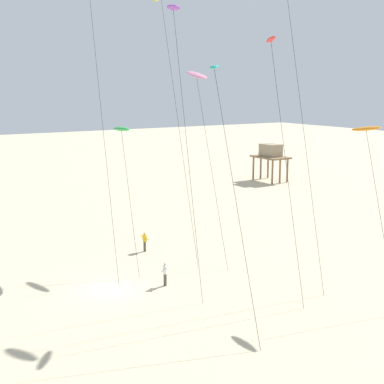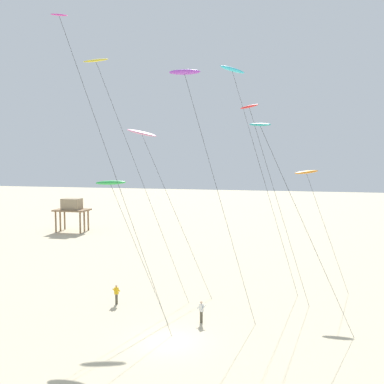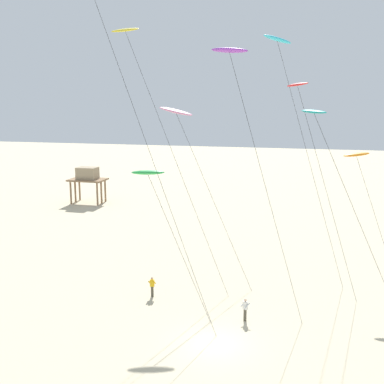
{
  "view_description": "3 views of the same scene",
  "coord_description": "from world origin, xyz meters",
  "px_view_note": "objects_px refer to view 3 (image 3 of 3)",
  "views": [
    {
      "loc": [
        32.3,
        -13.25,
        13.63
      ],
      "look_at": [
        1.96,
        5.63,
        6.58
      ],
      "focal_mm": 49.49,
      "sensor_mm": 36.0,
      "label": 1
    },
    {
      "loc": [
        7.88,
        -27.27,
        12.55
      ],
      "look_at": [
        -0.26,
        8.21,
        9.5
      ],
      "focal_mm": 40.41,
      "sensor_mm": 36.0,
      "label": 2
    },
    {
      "loc": [
        5.58,
        -28.07,
        15.62
      ],
      "look_at": [
        -3.66,
        8.54,
        8.28
      ],
      "focal_mm": 44.51,
      "sensor_mm": 36.0,
      "label": 3
    }
  ],
  "objects_px": {
    "kite_green": "(148,173)",
    "kite_cyan": "(278,42)",
    "kite_pink": "(176,113)",
    "stilt_house": "(88,177)",
    "kite_yellow": "(128,37)",
    "kite_flyer_nearest": "(152,286)",
    "kite_magenta": "(97,7)",
    "kite_teal": "(316,117)",
    "kite_flyer_middle": "(245,309)",
    "kite_purple": "(230,53)",
    "kite_red": "(299,90)",
    "kite_orange": "(357,156)"
  },
  "relations": [
    {
      "from": "kite_green",
      "to": "kite_cyan",
      "type": "bearing_deg",
      "value": 48.34
    },
    {
      "from": "kite_pink",
      "to": "stilt_house",
      "type": "height_order",
      "value": "kite_pink"
    },
    {
      "from": "kite_yellow",
      "to": "kite_flyer_nearest",
      "type": "distance_m",
      "value": 20.26
    },
    {
      "from": "kite_pink",
      "to": "kite_cyan",
      "type": "xyz_separation_m",
      "value": [
        8.06,
        2.43,
        5.7
      ]
    },
    {
      "from": "kite_magenta",
      "to": "kite_flyer_nearest",
      "type": "bearing_deg",
      "value": 54.36
    },
    {
      "from": "kite_yellow",
      "to": "kite_teal",
      "type": "bearing_deg",
      "value": -17.47
    },
    {
      "from": "kite_teal",
      "to": "kite_flyer_middle",
      "type": "height_order",
      "value": "kite_teal"
    },
    {
      "from": "kite_purple",
      "to": "stilt_house",
      "type": "xyz_separation_m",
      "value": [
        -27.3,
        32.15,
        -14.73
      ]
    },
    {
      "from": "kite_purple",
      "to": "kite_red",
      "type": "xyz_separation_m",
      "value": [
        4.61,
        4.81,
        -2.44
      ]
    },
    {
      "from": "kite_magenta",
      "to": "stilt_house",
      "type": "relative_size",
      "value": 4.24
    },
    {
      "from": "kite_yellow",
      "to": "stilt_house",
      "type": "height_order",
      "value": "kite_yellow"
    },
    {
      "from": "kite_purple",
      "to": "kite_flyer_middle",
      "type": "distance_m",
      "value": 18.08
    },
    {
      "from": "kite_flyer_middle",
      "to": "stilt_house",
      "type": "height_order",
      "value": "stilt_house"
    },
    {
      "from": "kite_purple",
      "to": "kite_flyer_middle",
      "type": "height_order",
      "value": "kite_purple"
    },
    {
      "from": "kite_flyer_nearest",
      "to": "stilt_house",
      "type": "relative_size",
      "value": 0.3
    },
    {
      "from": "kite_purple",
      "to": "kite_green",
      "type": "xyz_separation_m",
      "value": [
        -5.56,
        -1.56,
        -8.38
      ]
    },
    {
      "from": "kite_teal",
      "to": "kite_cyan",
      "type": "xyz_separation_m",
      "value": [
        -3.26,
        8.31,
        5.73
      ]
    },
    {
      "from": "kite_yellow",
      "to": "kite_orange",
      "type": "height_order",
      "value": "kite_yellow"
    },
    {
      "from": "kite_teal",
      "to": "kite_red",
      "type": "xyz_separation_m",
      "value": [
        -1.33,
        5.42,
        1.84
      ]
    },
    {
      "from": "kite_red",
      "to": "kite_green",
      "type": "xyz_separation_m",
      "value": [
        -10.17,
        -6.37,
        -5.94
      ]
    },
    {
      "from": "kite_red",
      "to": "kite_flyer_middle",
      "type": "bearing_deg",
      "value": -113.91
    },
    {
      "from": "stilt_house",
      "to": "kite_teal",
      "type": "bearing_deg",
      "value": -44.58
    },
    {
      "from": "kite_purple",
      "to": "kite_flyer_nearest",
      "type": "distance_m",
      "value": 18.95
    },
    {
      "from": "kite_red",
      "to": "kite_magenta",
      "type": "height_order",
      "value": "kite_magenta"
    },
    {
      "from": "kite_magenta",
      "to": "kite_purple",
      "type": "bearing_deg",
      "value": 17.66
    },
    {
      "from": "kite_green",
      "to": "kite_red",
      "type": "bearing_deg",
      "value": 32.05
    },
    {
      "from": "kite_green",
      "to": "kite_flyer_middle",
      "type": "xyz_separation_m",
      "value": [
        7.25,
        -0.23,
        -9.53
      ]
    },
    {
      "from": "kite_red",
      "to": "stilt_house",
      "type": "height_order",
      "value": "kite_red"
    },
    {
      "from": "kite_pink",
      "to": "kite_magenta",
      "type": "distance_m",
      "value": 11.15
    },
    {
      "from": "kite_yellow",
      "to": "kite_green",
      "type": "relative_size",
      "value": 2.0
    },
    {
      "from": "kite_teal",
      "to": "kite_flyer_nearest",
      "type": "height_order",
      "value": "kite_teal"
    },
    {
      "from": "kite_red",
      "to": "kite_flyer_nearest",
      "type": "height_order",
      "value": "kite_red"
    },
    {
      "from": "kite_red",
      "to": "kite_orange",
      "type": "distance_m",
      "value": 8.31
    },
    {
      "from": "kite_yellow",
      "to": "kite_flyer_middle",
      "type": "relative_size",
      "value": 12.86
    },
    {
      "from": "kite_flyer_middle",
      "to": "kite_flyer_nearest",
      "type": "bearing_deg",
      "value": 163.14
    },
    {
      "from": "kite_teal",
      "to": "kite_yellow",
      "type": "bearing_deg",
      "value": 162.53
    },
    {
      "from": "kite_purple",
      "to": "kite_red",
      "type": "bearing_deg",
      "value": 46.22
    },
    {
      "from": "kite_green",
      "to": "kite_pink",
      "type": "bearing_deg",
      "value": 88.45
    },
    {
      "from": "kite_cyan",
      "to": "kite_pink",
      "type": "bearing_deg",
      "value": -163.24
    },
    {
      "from": "kite_red",
      "to": "kite_flyer_middle",
      "type": "height_order",
      "value": "kite_red"
    },
    {
      "from": "kite_cyan",
      "to": "kite_green",
      "type": "relative_size",
      "value": 1.96
    },
    {
      "from": "kite_teal",
      "to": "kite_green",
      "type": "xyz_separation_m",
      "value": [
        -11.51,
        -0.95,
        -4.1
      ]
    },
    {
      "from": "kite_cyan",
      "to": "stilt_house",
      "type": "relative_size",
      "value": 3.82
    },
    {
      "from": "kite_yellow",
      "to": "stilt_house",
      "type": "xyz_separation_m",
      "value": [
        -18.19,
        28.02,
        -16.54
      ]
    },
    {
      "from": "kite_teal",
      "to": "kite_pink",
      "type": "distance_m",
      "value": 12.76
    },
    {
      "from": "kite_pink",
      "to": "kite_yellow",
      "type": "bearing_deg",
      "value": -162.9
    },
    {
      "from": "kite_cyan",
      "to": "kite_teal",
      "type": "bearing_deg",
      "value": -68.56
    },
    {
      "from": "kite_flyer_middle",
      "to": "kite_green",
      "type": "bearing_deg",
      "value": 178.16
    },
    {
      "from": "kite_yellow",
      "to": "kite_green",
      "type": "distance_m",
      "value": 12.2
    },
    {
      "from": "kite_yellow",
      "to": "kite_cyan",
      "type": "bearing_deg",
      "value": 16.87
    }
  ]
}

